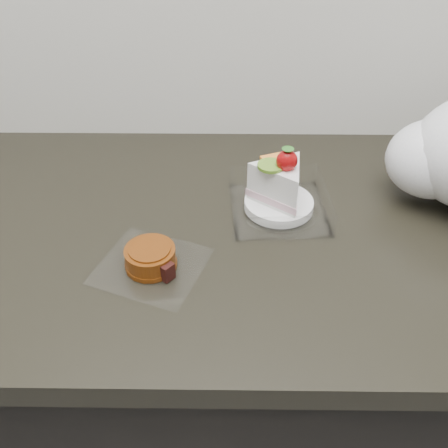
# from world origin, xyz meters

# --- Properties ---
(counter) EXTENTS (2.04, 0.64, 0.90)m
(counter) POSITION_xyz_m (0.00, 1.69, 0.45)
(counter) COLOR black
(counter) RESTS_ON ground
(cake_tray) EXTENTS (0.17, 0.17, 0.13)m
(cake_tray) POSITION_xyz_m (0.09, 1.72, 0.93)
(cake_tray) COLOR white
(cake_tray) RESTS_ON counter
(mooncake_wrap) EXTENTS (0.19, 0.19, 0.04)m
(mooncake_wrap) POSITION_xyz_m (-0.11, 1.58, 0.91)
(mooncake_wrap) COLOR white
(mooncake_wrap) RESTS_ON counter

